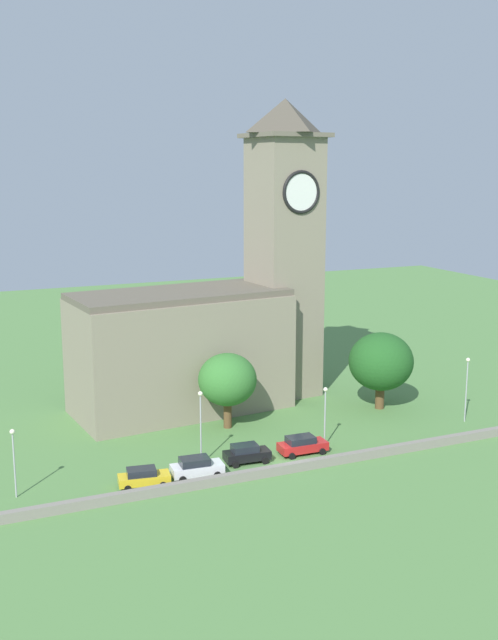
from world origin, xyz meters
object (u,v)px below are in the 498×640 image
car_black (246,453)px  tree_riverside_east (227,380)px  streetlamp_central (325,406)px  streetlamp_west_mid (201,416)px  car_yellow (143,477)px  car_white (196,467)px  church (216,316)px  streetlamp_west_end (14,451)px  tree_churchyard (381,362)px  streetlamp_east_mid (467,379)px  car_red (302,445)px

car_black → tree_riverside_east: 10.91m
streetlamp_central → streetlamp_west_mid: bearing=177.5°
car_yellow → car_white: 4.90m
streetlamp_central → tree_riverside_east: 11.29m
church → tree_riverside_east: bearing=-103.5°
tree_riverside_east → streetlamp_central: bearing=-53.5°
car_black → streetlamp_central: size_ratio=0.73×
streetlamp_central → tree_riverside_east: tree_riverside_east is taller
car_white → tree_riverside_east: tree_riverside_east is taller
streetlamp_west_end → tree_churchyard: tree_churchyard is taller
streetlamp_central → church: bearing=105.0°
church → streetlamp_central: bearing=-75.0°
streetlamp_east_mid → tree_churchyard: tree_churchyard is taller
streetlamp_central → car_yellow: bearing=-173.7°
streetlamp_east_mid → tree_churchyard: (-5.93, 7.66, 0.76)m
car_black → streetlamp_west_end: 21.02m
streetlamp_central → streetlamp_east_mid: streetlamp_east_mid is taller
streetlamp_west_mid → tree_riverside_east: tree_riverside_east is taller
streetlamp_west_end → car_white: bearing=-7.7°
car_white → streetlamp_east_mid: streetlamp_east_mid is taller
car_red → car_white: bearing=-173.7°
streetlamp_west_end → tree_churchyard: bearing=11.1°
car_black → streetlamp_west_mid: size_ratio=0.63×
streetlamp_west_end → car_yellow: bearing=-11.4°
car_yellow → tree_churchyard: size_ratio=0.53×
church → streetlamp_east_mid: bearing=-37.3°
car_red → tree_riverside_east: tree_riverside_east is taller
car_white → streetlamp_west_end: streetlamp_west_end is taller
streetlamp_central → streetlamp_east_mid: size_ratio=0.85×
car_yellow → streetlamp_central: streetlamp_central is taller
streetlamp_west_mid → streetlamp_central: bearing=-2.5°
streetlamp_west_end → streetlamp_west_mid: bearing=1.9°
streetlamp_central → tree_churchyard: (11.76, 8.10, 1.37)m
streetlamp_central → car_black: bearing=-175.1°
car_white → tree_churchyard: size_ratio=0.54×
streetlamp_west_mid → car_red: bearing=-7.9°
car_yellow → streetlamp_west_end: size_ratio=0.78×
church → car_white: 23.71m
car_yellow → car_black: size_ratio=1.05×
church → car_red: size_ratio=7.25×
tree_churchyard → car_red: bearing=-148.7°
streetlamp_west_mid → streetlamp_east_mid: (30.50, -0.12, 0.04)m
streetlamp_west_end → streetlamp_east_mid: 47.23m
car_white → tree_riverside_east: 14.08m
car_white → car_black: bearing=13.5°
church → car_yellow: bearing=-126.5°
tree_churchyard → streetlamp_central: bearing=-145.5°
streetlamp_west_mid → tree_riverside_east: (6.12, 8.47, 0.54)m
streetlamp_central → streetlamp_east_mid: (17.69, 0.44, 0.61)m
tree_riverside_east → car_white: bearing=-124.2°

